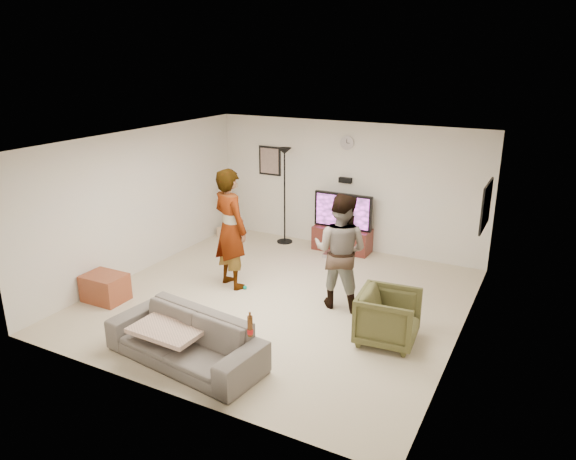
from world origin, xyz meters
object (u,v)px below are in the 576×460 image
at_px(person_left, 230,229).
at_px(sofa, 185,339).
at_px(tv_stand, 342,239).
at_px(side_table, 105,288).
at_px(beer_bottle, 250,326).
at_px(tv, 343,211).
at_px(floor_lamp, 285,196).
at_px(cat_tree, 228,210).
at_px(person_right, 340,251).
at_px(armchair, 388,317).

relative_size(person_left, sofa, 0.95).
distance_m(tv_stand, side_table, 4.52).
height_order(tv_stand, beer_bottle, beer_bottle).
distance_m(tv_stand, beer_bottle, 4.70).
relative_size(tv, floor_lamp, 0.60).
distance_m(tv, sofa, 4.65).
height_order(tv, sofa, tv).
relative_size(cat_tree, beer_bottle, 4.67).
relative_size(tv, person_right, 0.66).
distance_m(tv, floor_lamp, 1.25).
bearing_deg(floor_lamp, side_table, -108.05).
height_order(beer_bottle, side_table, beer_bottle).
relative_size(tv_stand, floor_lamp, 0.58).
xyz_separation_m(cat_tree, person_right, (3.33, -1.95, 0.30)).
relative_size(tv, cat_tree, 1.00).
xyz_separation_m(person_right, armchair, (1.00, -0.72, -0.53)).
bearing_deg(floor_lamp, cat_tree, -169.94).
xyz_separation_m(person_right, beer_bottle, (-0.13, -2.37, -0.15)).
relative_size(tv_stand, armchair, 1.43).
distance_m(person_left, armchair, 2.99).
xyz_separation_m(tv, armchair, (1.86, -2.97, -0.46)).
bearing_deg(side_table, tv, 57.25).
bearing_deg(tv, side_table, -122.75).
bearing_deg(sofa, cat_tree, 124.46).
relative_size(person_left, beer_bottle, 7.98).
distance_m(person_left, sofa, 2.45).
xyz_separation_m(floor_lamp, side_table, (-1.21, -3.72, -0.76)).
relative_size(person_right, side_table, 2.76).
bearing_deg(tv_stand, armchair, -57.85).
distance_m(tv, side_table, 4.56).
xyz_separation_m(floor_lamp, sofa, (1.00, -4.53, -0.67)).
distance_m(beer_bottle, side_table, 3.32).
relative_size(tv, person_left, 0.58).
height_order(tv_stand, side_table, tv_stand).
bearing_deg(armchair, sofa, 122.99).
xyz_separation_m(tv_stand, person_right, (0.87, -2.25, 0.65)).
relative_size(floor_lamp, side_table, 3.03).
height_order(sofa, beer_bottle, beer_bottle).
xyz_separation_m(tv, side_table, (-2.45, -3.80, -0.60)).
relative_size(beer_bottle, armchair, 0.32).
bearing_deg(person_left, armchair, -169.04).
relative_size(tv, beer_bottle, 4.67).
bearing_deg(floor_lamp, armchair, -42.91).
bearing_deg(tv, armchair, -57.85).
distance_m(floor_lamp, cat_tree, 1.31).
bearing_deg(tv_stand, side_table, -122.75).
distance_m(person_left, person_right, 1.88).
relative_size(tv_stand, tv, 0.97).
height_order(person_right, armchair, person_right).
distance_m(floor_lamp, side_table, 3.98).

